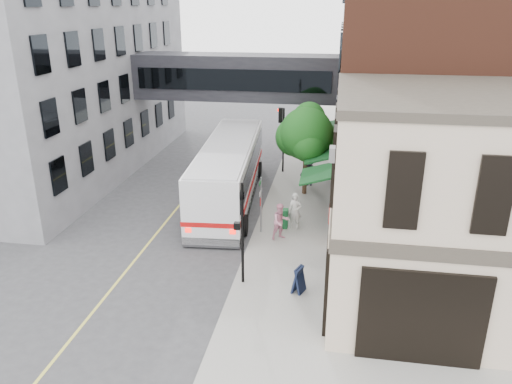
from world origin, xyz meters
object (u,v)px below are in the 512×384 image
(sandwich_board, at_px, (299,280))
(newspaper_box, at_px, (283,218))
(bus, at_px, (229,170))
(pedestrian_a, at_px, (295,211))
(pedestrian_c, at_px, (310,171))
(pedestrian_b, at_px, (281,222))

(sandwich_board, bearing_deg, newspaper_box, 123.83)
(bus, relative_size, pedestrian_a, 6.97)
(newspaper_box, xyz_separation_m, sandwich_board, (1.34, -6.14, 0.05))
(bus, relative_size, newspaper_box, 12.99)
(bus, height_order, newspaper_box, bus)
(pedestrian_c, bearing_deg, newspaper_box, -94.80)
(bus, height_order, pedestrian_b, bus)
(sandwich_board, bearing_deg, pedestrian_a, 118.22)
(pedestrian_b, xyz_separation_m, newspaper_box, (-0.03, 1.37, -0.43))
(bus, xyz_separation_m, newspaper_box, (3.68, -3.66, -1.31))
(pedestrian_b, height_order, sandwich_board, pedestrian_b)
(pedestrian_a, xyz_separation_m, newspaper_box, (-0.61, -0.09, -0.44))
(pedestrian_b, bearing_deg, sandwich_board, -108.81)
(sandwich_board, bearing_deg, pedestrian_b, 126.88)
(pedestrian_a, height_order, pedestrian_c, pedestrian_c)
(pedestrian_a, distance_m, pedestrian_b, 1.57)
(pedestrian_b, bearing_deg, pedestrian_a, 34.14)
(bus, distance_m, pedestrian_c, 5.64)
(newspaper_box, bearing_deg, pedestrian_b, -87.95)
(bus, xyz_separation_m, pedestrian_b, (3.71, -5.03, -0.89))
(bus, height_order, pedestrian_a, bus)
(newspaper_box, bearing_deg, pedestrian_c, 82.71)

